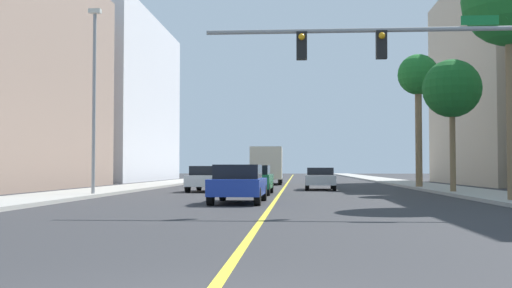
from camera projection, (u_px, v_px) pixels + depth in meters
name	position (u px, v px, depth m)	size (l,w,h in m)	color
ground	(286.00, 185.00, 47.12)	(192.00, 192.00, 0.00)	#2D2D30
sidewalk_left	(161.00, 184.00, 47.79)	(3.46, 168.00, 0.15)	#9E9B93
sidewalk_right	(415.00, 184.00, 46.46)	(3.46, 168.00, 0.15)	#9E9B93
lane_marking_center	(286.00, 185.00, 47.12)	(0.16, 144.00, 0.01)	yellow
building_left_far	(79.00, 100.00, 64.43)	(16.63, 24.56, 16.77)	silver
traffic_signal_mast	(437.00, 64.00, 18.32)	(10.33, 0.36, 5.71)	gray
street_lamp	(94.00, 91.00, 28.43)	(0.56, 0.28, 8.56)	gray
palm_near	(510.00, 1.00, 22.93)	(3.51, 3.51, 9.23)	brown
palm_mid	(452.00, 89.00, 30.88)	(2.92, 2.92, 6.62)	brown
palm_far	(418.00, 78.00, 38.99)	(2.57, 2.57, 8.38)	brown
car_silver	(320.00, 178.00, 37.26)	(1.88, 4.52, 1.34)	#BCBCC1
car_green	(253.00, 179.00, 30.63)	(1.90, 4.22, 1.45)	#196638
car_white	(207.00, 178.00, 34.40)	(1.89, 4.27, 1.43)	white
car_blue	(239.00, 183.00, 23.13)	(1.92, 4.35, 1.44)	#1E389E
delivery_truck	(267.00, 165.00, 49.65)	(2.52, 7.96, 2.94)	#194799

